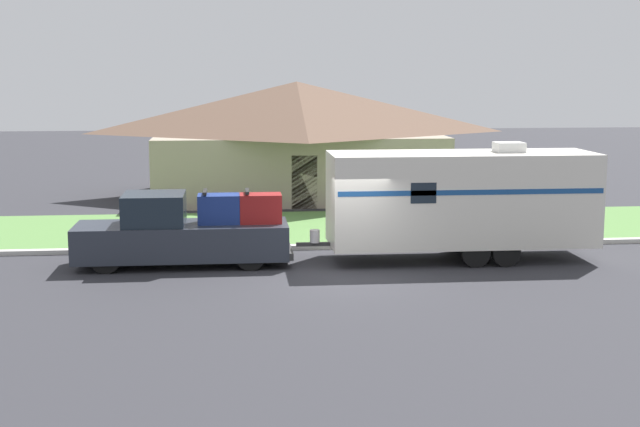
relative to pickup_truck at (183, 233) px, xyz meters
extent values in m
plane|color=#2D2D33|center=(4.31, -1.82, -0.92)|extent=(120.00, 120.00, 0.00)
cube|color=beige|center=(4.31, 1.93, -0.85)|extent=(80.00, 0.30, 0.14)
cube|color=#568442|center=(4.31, 5.58, -0.90)|extent=(80.00, 7.00, 0.03)
cube|color=gray|center=(4.18, 13.82, 0.45)|extent=(11.91, 7.84, 2.72)
pyramid|color=brown|center=(4.18, 13.82, 2.90)|extent=(12.86, 8.46, 2.19)
cube|color=#4C3828|center=(4.18, 9.93, 0.13)|extent=(1.00, 0.06, 2.10)
cylinder|color=black|center=(-2.02, -0.78, -0.51)|extent=(0.81, 0.28, 0.81)
cylinder|color=black|center=(-2.02, 0.78, -0.51)|extent=(0.81, 0.28, 0.81)
cylinder|color=black|center=(1.83, -0.78, -0.51)|extent=(0.81, 0.28, 0.81)
cylinder|color=black|center=(1.83, 0.78, -0.51)|extent=(0.81, 0.28, 0.81)
cube|color=#282D38|center=(-1.35, 0.00, -0.22)|extent=(3.21, 1.91, 0.95)
cube|color=#19232D|center=(-0.78, 0.00, 0.69)|extent=(1.67, 1.76, 0.85)
cube|color=#282D38|center=(1.56, 0.00, -0.22)|extent=(2.63, 1.91, 0.95)
cube|color=#333333|center=(2.94, 0.00, -0.57)|extent=(0.12, 1.72, 0.20)
cube|color=navy|center=(0.98, 0.00, 0.66)|extent=(1.15, 0.80, 0.80)
cube|color=black|center=(0.62, 0.00, 1.14)|extent=(0.10, 0.88, 0.08)
cube|color=maroon|center=(2.14, 0.00, 0.66)|extent=(1.15, 0.80, 0.80)
cube|color=black|center=(1.77, 0.00, 1.14)|extent=(0.10, 0.88, 0.08)
cylinder|color=black|center=(8.00, -1.04, -0.52)|extent=(0.79, 0.22, 0.79)
cylinder|color=black|center=(8.00, 1.04, -0.52)|extent=(0.79, 0.22, 0.79)
cylinder|color=black|center=(8.86, -1.04, -0.52)|extent=(0.79, 0.22, 0.79)
cylinder|color=black|center=(8.86, 1.04, -0.52)|extent=(0.79, 0.22, 0.79)
cube|color=silver|center=(7.83, 0.00, 0.86)|extent=(7.49, 2.35, 2.60)
cube|color=navy|center=(7.83, -1.18, 1.19)|extent=(7.34, 0.01, 0.14)
cube|color=#383838|center=(3.61, 0.00, -0.39)|extent=(0.96, 0.12, 0.10)
cylinder|color=silver|center=(3.65, 0.00, -0.16)|extent=(0.28, 0.28, 0.36)
cube|color=silver|center=(9.18, 0.00, 2.30)|extent=(0.80, 0.68, 0.28)
cube|color=#19232D|center=(6.48, -1.18, 1.19)|extent=(0.70, 0.01, 0.56)
cylinder|color=brown|center=(12.93, 2.67, -0.33)|extent=(0.09, 0.09, 1.18)
cube|color=#B2B2B2|center=(12.93, 2.67, 0.37)|extent=(0.48, 0.20, 0.22)
camera|label=1|loc=(1.35, -24.48, 4.42)|focal=50.00mm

